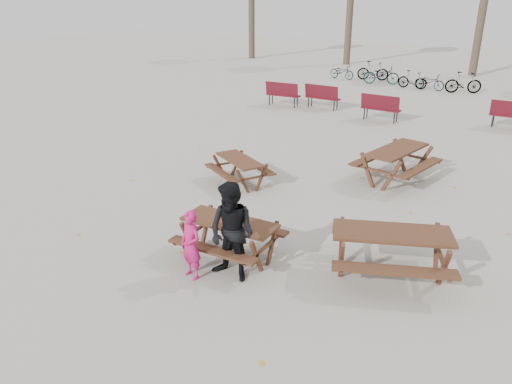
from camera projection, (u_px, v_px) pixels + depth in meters
The scene contains 13 objects.
ground at pixel (230, 257), 9.58m from camera, with size 80.00×80.00×0.00m, color gray.
main_picnic_table at pixel (230, 230), 9.35m from camera, with size 1.80×1.45×0.78m.
food_tray at pixel (229, 223), 9.15m from camera, with size 0.18×0.11×0.04m, color white.
bread_roll at pixel (229, 221), 9.14m from camera, with size 0.14×0.06×0.05m, color tan.
soda_bottle at pixel (228, 223), 9.02m from camera, with size 0.07×0.07×0.17m.
child at pixel (191, 245), 8.70m from camera, with size 0.47×0.31×1.28m, color #C31864.
adult at pixel (232, 232), 8.57m from camera, with size 0.88×0.68×1.80m, color black.
picnic_table_east at pixel (390, 254), 8.81m from camera, with size 2.04×1.65×0.88m, color #351E13, non-canonical shape.
picnic_table_north at pixel (240, 171), 13.03m from camera, with size 1.59×1.28×0.69m, color #351E13, non-canonical shape.
picnic_table_far at pixel (396, 165), 13.22m from camera, with size 2.05×1.65×0.88m, color #351E13, non-canonical shape.
park_bench_row at pixel (369, 102), 19.95m from camera, with size 10.50×1.80×1.03m.
bicycle_row at pixel (398, 76), 26.01m from camera, with size 8.22×2.33×1.02m.
fallen_leaves at pixel (308, 215), 11.35m from camera, with size 11.00×11.00×0.01m, color #C3862E, non-canonical shape.
Camera 1 is at (4.57, -7.03, 4.82)m, focal length 35.00 mm.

